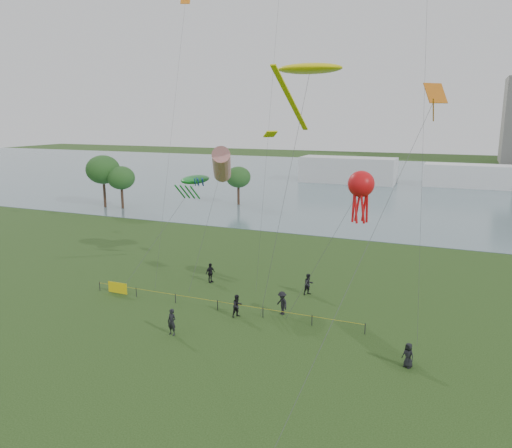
% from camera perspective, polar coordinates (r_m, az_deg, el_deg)
% --- Properties ---
extents(ground_plane, '(400.00, 400.00, 0.00)m').
position_cam_1_polar(ground_plane, '(30.18, -7.77, -18.91)').
color(ground_plane, '#1C3611').
extents(lake, '(400.00, 120.00, 0.08)m').
position_cam_1_polar(lake, '(123.81, 16.35, 4.57)').
color(lake, slate).
rests_on(lake, ground_plane).
extents(pavilion_left, '(22.00, 8.00, 6.00)m').
position_cam_1_polar(pavilion_left, '(120.48, 10.46, 6.08)').
color(pavilion_left, silver).
rests_on(pavilion_left, ground_plane).
extents(pavilion_right, '(18.00, 7.00, 5.00)m').
position_cam_1_polar(pavilion_right, '(120.80, 22.94, 5.10)').
color(pavilion_right, white).
rests_on(pavilion_right, ground_plane).
extents(trees, '(25.41, 16.16, 8.99)m').
position_cam_1_polar(trees, '(88.27, -13.24, 5.63)').
color(trees, '#372419').
rests_on(trees, ground_plane).
extents(fence, '(24.07, 0.07, 1.05)m').
position_cam_1_polar(fence, '(44.30, -11.55, -7.80)').
color(fence, black).
rests_on(fence, ground_plane).
extents(spectator_a, '(1.05, 1.12, 1.83)m').
position_cam_1_polar(spectator_a, '(39.80, -2.14, -9.33)').
color(spectator_a, black).
rests_on(spectator_a, ground_plane).
extents(spectator_b, '(1.41, 1.31, 1.91)m').
position_cam_1_polar(spectator_b, '(40.30, 2.99, -9.01)').
color(spectator_b, black).
rests_on(spectator_b, ground_plane).
extents(spectator_c, '(0.79, 1.20, 1.90)m').
position_cam_1_polar(spectator_c, '(47.82, -5.25, -5.58)').
color(spectator_c, black).
rests_on(spectator_c, ground_plane).
extents(spectator_d, '(0.94, 0.83, 1.62)m').
position_cam_1_polar(spectator_d, '(33.86, 17.00, -14.15)').
color(spectator_d, black).
rests_on(spectator_d, ground_plane).
extents(spectator_f, '(0.78, 0.57, 1.96)m').
position_cam_1_polar(spectator_f, '(37.21, -9.60, -10.99)').
color(spectator_f, black).
rests_on(spectator_f, ground_plane).
extents(spectator_g, '(1.14, 1.18, 1.92)m').
position_cam_1_polar(spectator_g, '(44.73, 6.03, -6.86)').
color(spectator_g, black).
rests_on(spectator_g, ground_plane).
extents(kite_stingray, '(5.32, 10.01, 19.36)m').
position_cam_1_polar(kite_stingray, '(38.65, 6.10, 17.14)').
color(kite_stingray, '#3F3F42').
extents(kite_windsock, '(4.20, 7.92, 12.90)m').
position_cam_1_polar(kite_windsock, '(47.59, -3.95, 6.76)').
color(kite_windsock, '#3F3F42').
extents(kite_creature, '(4.62, 10.09, 9.89)m').
position_cam_1_polar(kite_creature, '(49.10, -6.99, 5.02)').
color(kite_creature, '#3F3F42').
extents(kite_octopus, '(6.02, 3.01, 11.64)m').
position_cam_1_polar(kite_octopus, '(37.69, 11.92, 4.35)').
color(kite_octopus, '#3F3F42').
extents(kite_delta, '(5.94, 15.64, 17.52)m').
position_cam_1_polar(kite_delta, '(32.04, 19.08, 12.16)').
color(kite_delta, '#3F3F42').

